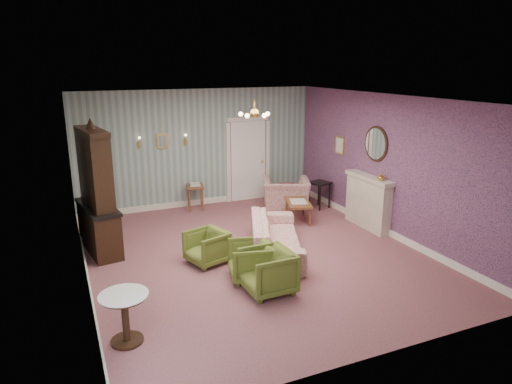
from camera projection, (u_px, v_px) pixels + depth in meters
name	position (u px, v px, depth m)	size (l,w,h in m)	color
floor	(255.00, 254.00, 8.75)	(7.00, 7.00, 0.00)	#8C5159
ceiling	(255.00, 99.00, 7.97)	(7.00, 7.00, 0.00)	white
wall_back	(199.00, 148.00, 11.45)	(6.00, 6.00, 0.00)	slate
wall_front	(376.00, 249.00, 5.27)	(6.00, 6.00, 0.00)	slate
wall_left	(79.00, 199.00, 7.21)	(7.00, 7.00, 0.00)	slate
wall_right	(388.00, 166.00, 9.51)	(7.00, 7.00, 0.00)	slate
wall_right_floral	(388.00, 166.00, 9.50)	(7.00, 7.00, 0.00)	#B2597E
door	(248.00, 159.00, 12.01)	(1.12, 0.12, 2.16)	white
olive_chair_a	(268.00, 269.00, 7.22)	(0.74, 0.69, 0.76)	#596623
olive_chair_b	(250.00, 259.00, 7.68)	(0.69, 0.64, 0.71)	#596623
olive_chair_c	(207.00, 246.00, 8.28)	(0.65, 0.61, 0.67)	#596623
sofa_chintz	(276.00, 231.00, 8.69)	(2.28, 0.66, 0.89)	#9E3F50
wingback_chair	(286.00, 189.00, 11.45)	(1.12, 0.72, 0.98)	#9E3F50
dresser	(95.00, 188.00, 8.58)	(0.52, 1.50, 2.50)	black
fireplace	(368.00, 202.00, 10.04)	(0.30, 1.40, 1.16)	beige
mantel_vase	(381.00, 177.00, 9.50)	(0.15, 0.15, 0.15)	gold
oval_mirror	(376.00, 144.00, 9.74)	(0.04, 0.76, 0.84)	white
framed_print	(340.00, 145.00, 11.00)	(0.04, 0.34, 0.42)	gold
coffee_table	(298.00, 211.00, 10.53)	(0.51, 0.91, 0.47)	brown
side_table_black	(319.00, 195.00, 11.46)	(0.44, 0.44, 0.67)	black
pedestal_table	(125.00, 318.00, 5.91)	(0.63, 0.63, 0.69)	black
nesting_table	(195.00, 196.00, 11.35)	(0.40, 0.51, 0.67)	brown
gilt_mirror_back	(163.00, 141.00, 11.00)	(0.28, 0.06, 0.36)	gold
sconce_left	(139.00, 143.00, 10.77)	(0.16, 0.12, 0.30)	gold
sconce_right	(185.00, 140.00, 11.19)	(0.16, 0.12, 0.30)	gold
chandelier	(255.00, 114.00, 8.04)	(0.56, 0.56, 0.36)	gold
burgundy_cushion	(287.00, 191.00, 11.31)	(0.38, 0.10, 0.38)	maroon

